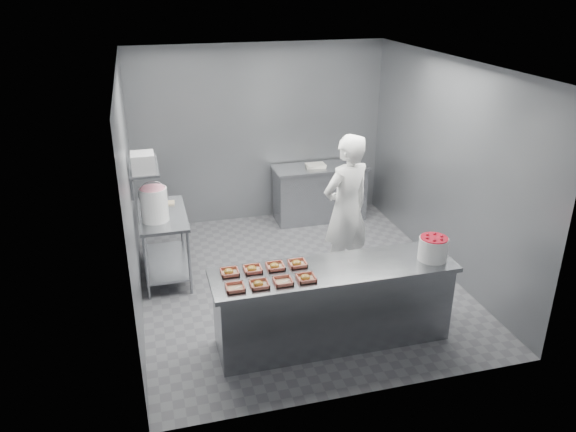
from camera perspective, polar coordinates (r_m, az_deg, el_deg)
The scene contains 24 objects.
floor at distance 7.45m, azimuth 1.04°, elevation -6.59°, with size 4.50×4.50×0.00m, color #4C4C51.
ceiling at distance 6.52m, azimuth 1.22°, elevation 15.27°, with size 4.50×4.50×0.00m, color white.
wall_back at distance 8.95m, azimuth -2.90°, elevation 8.30°, with size 4.00×0.04×2.80m, color slate.
wall_left at distance 6.62m, azimuth -15.76°, elevation 1.97°, with size 0.04×4.50×2.80m, color slate.
wall_right at distance 7.63m, azimuth 15.77°, elevation 4.78°, with size 0.04×4.50×2.80m, color slate.
service_counter at distance 6.12m, azimuth 4.59°, elevation -8.97°, with size 2.60×0.70×0.90m.
prep_table at distance 7.48m, azimuth -12.47°, elevation -1.91°, with size 0.60×1.20×0.90m.
back_counter at distance 9.14m, azimuth 3.22°, elevation 2.38°, with size 1.50×0.60×0.90m.
wall_shelf at distance 7.14m, azimuth -14.49°, elevation 4.92°, with size 0.35×0.90×0.03m, color slate.
tray_0 at distance 5.51m, azimuth -5.39°, elevation -7.25°, with size 0.19×0.18×0.04m.
tray_1 at distance 5.54m, azimuth -2.96°, elevation -6.92°, with size 0.19×0.18×0.06m.
tray_2 at distance 5.59m, azimuth -0.51°, elevation -6.63°, with size 0.19×0.18×0.04m.
tray_3 at distance 5.65m, azimuth 1.83°, elevation -6.29°, with size 0.19×0.18×0.06m.
tray_4 at distance 5.78m, azimuth -5.97°, elevation -5.68°, with size 0.19×0.18×0.06m.
tray_5 at distance 5.81m, azimuth -3.63°, elevation -5.40°, with size 0.19×0.18×0.06m.
tray_6 at distance 5.86m, azimuth -1.32°, elevation -5.12°, with size 0.19×0.18×0.06m.
tray_7 at distance 5.91m, azimuth 0.95°, elevation -4.83°, with size 0.19×0.18×0.06m.
worker at distance 7.13m, azimuth 5.92°, elevation 0.67°, with size 0.72×0.47×1.96m, color white.
strawberry_tub at distance 6.18m, azimuth 14.53°, elevation -3.13°, with size 0.31×0.31×0.26m.
glaze_bucket at distance 7.09m, azimuth -13.45°, elevation 1.23°, with size 0.35×0.34×0.52m.
bucket_lid at distance 7.68m, azimuth -13.18°, elevation 1.27°, with size 0.30×0.30×0.02m, color white.
rag at distance 7.66m, azimuth -12.02°, elevation 1.32°, with size 0.15×0.13×0.02m, color #CCB28C.
appliance at distance 6.84m, azimuth -14.53°, elevation 5.27°, with size 0.27×0.31×0.23m, color gray.
paper_stack at distance 8.96m, azimuth 2.83°, elevation 5.15°, with size 0.30×0.22×0.05m, color silver.
Camera 1 is at (-1.80, -6.20, 3.71)m, focal length 35.00 mm.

